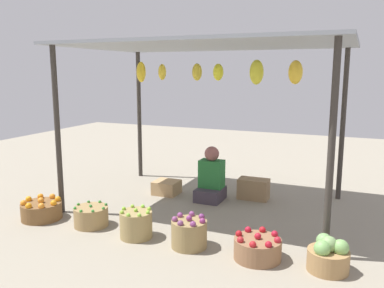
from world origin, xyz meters
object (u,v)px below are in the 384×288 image
basket_green_chilies (91,216)px  basket_red_apples (257,248)px  basket_limes (136,224)px  basket_oranges (42,210)px  wooden_crate_near_vendor (253,189)px  basket_purple_onions (189,233)px  wooden_crate_stacked_rear (167,187)px  basket_cabbages (328,256)px  vendor_person (211,180)px

basket_green_chilies → basket_red_apples: (2.05, -0.06, -0.01)m
basket_limes → basket_green_chilies: bearing=173.2°
basket_oranges → wooden_crate_near_vendor: wooden_crate_near_vendor is taller
wooden_crate_near_vendor → basket_oranges: bearing=-140.8°
basket_limes → basket_purple_onions: bearing=0.4°
basket_oranges → basket_green_chilies: bearing=4.3°
basket_limes → wooden_crate_stacked_rear: 1.63m
basket_purple_onions → basket_cabbages: basket_purple_onions is taller
vendor_person → wooden_crate_near_vendor: (0.55, 0.28, -0.15)m
basket_oranges → basket_green_chilies: basket_oranges is taller
basket_red_apples → basket_green_chilies: bearing=178.3°
basket_green_chilies → wooden_crate_near_vendor: 2.35m
wooden_crate_near_vendor → basket_red_apples: bearing=-74.2°
vendor_person → basket_green_chilies: (-0.97, -1.50, -0.18)m
basket_limes → basket_cabbages: basket_limes is taller
basket_limes → wooden_crate_stacked_rear: basket_limes is taller
wooden_crate_stacked_rear → basket_red_apples: bearing=-41.0°
basket_green_chilies → wooden_crate_near_vendor: wooden_crate_near_vendor is taller
basket_green_chilies → basket_red_apples: size_ratio=0.87×
basket_green_chilies → basket_red_apples: basket_red_apples is taller
basket_green_chilies → basket_cabbages: bearing=-0.8°
basket_purple_onions → basket_oranges: bearing=179.4°
basket_green_chilies → basket_purple_onions: bearing=-3.3°
basket_purple_onions → basket_cabbages: size_ratio=0.98×
wooden_crate_stacked_rear → vendor_person: bearing=0.6°
wooden_crate_near_vendor → basket_limes: bearing=-114.7°
basket_green_chilies → basket_purple_onions: 1.32m
basket_purple_onions → basket_red_apples: 0.73m
basket_cabbages → basket_red_apples: bearing=-178.0°
basket_red_apples → wooden_crate_stacked_rear: size_ratio=1.28×
basket_cabbages → wooden_crate_near_vendor: 2.17m
basket_purple_onions → basket_red_apples: bearing=1.1°
basket_purple_onions → wooden_crate_stacked_rear: 1.89m
basket_red_apples → wooden_crate_near_vendor: (-0.52, 1.84, 0.04)m
basket_cabbages → basket_limes: bearing=-178.8°
basket_oranges → basket_cabbages: size_ratio=1.29×
basket_purple_onions → basket_cabbages: bearing=1.5°
vendor_person → basket_purple_onions: (0.35, -1.58, -0.15)m
wooden_crate_near_vendor → vendor_person: bearing=-153.4°
basket_limes → wooden_crate_near_vendor: bearing=65.3°
vendor_person → basket_cabbages: 2.33m
basket_oranges → wooden_crate_near_vendor: (2.25, 1.83, 0.04)m
basket_oranges → wooden_crate_stacked_rear: size_ratio=1.36×
basket_limes → basket_cabbages: 2.04m
basket_purple_onions → wooden_crate_near_vendor: (0.21, 1.85, -0.00)m
wooden_crate_near_vendor → basket_cabbages: bearing=-56.9°
basket_cabbages → wooden_crate_stacked_rear: size_ratio=1.05×
basket_green_chilies → basket_cabbages: (2.71, -0.04, 0.03)m
vendor_person → basket_oranges: bearing=-137.4°
basket_red_apples → vendor_person: bearing=124.6°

